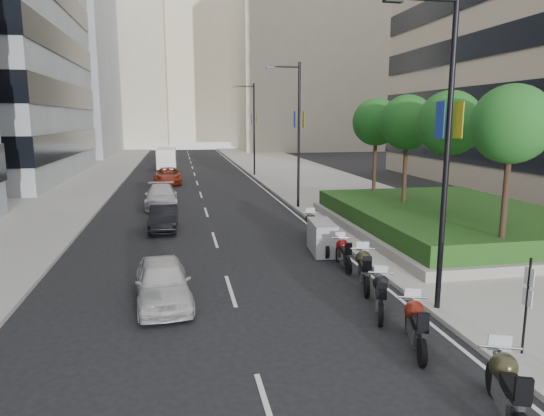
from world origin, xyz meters
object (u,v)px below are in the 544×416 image
object	(u,v)px
delivery_van	(167,159)
motorcycle_3	(364,269)
motorcycle_6	(311,226)
car_d	(168,176)
parking_sign	(527,301)
car_b	(164,218)
motorcycle_2	(381,294)
lamp_post_1	(296,128)
motorcycle_1	(416,325)
lamp_post_2	(253,125)
motorcycle_5	(322,237)
car_a	(163,282)
lamp_post_0	(443,140)
car_c	(161,196)
motorcycle_4	(343,253)
motorcycle_0	(506,388)

from	to	relation	value
delivery_van	motorcycle_3	bearing A→B (deg)	-79.35
motorcycle_6	car_d	xyz separation A→B (m)	(-6.97, 21.81, 0.06)
parking_sign	car_b	xyz separation A→B (m)	(-8.71, 15.58, -0.81)
motorcycle_2	motorcycle_6	xyz separation A→B (m)	(0.35, 8.97, 0.05)
parking_sign	motorcycle_2	bearing A→B (deg)	124.50
lamp_post_1	motorcycle_3	size ratio (longest dim) A/B	3.75
lamp_post_1	motorcycle_1	size ratio (longest dim) A/B	4.00
lamp_post_1	motorcycle_3	xyz separation A→B (m)	(-1.18, -14.54, -4.41)
lamp_post_2	motorcycle_5	xyz separation A→B (m)	(-1.34, -28.17, -4.39)
parking_sign	car_a	size ratio (longest dim) A/B	0.62
motorcycle_3	car_d	world-z (taller)	car_d
motorcycle_2	delivery_van	bearing A→B (deg)	31.22
lamp_post_0	lamp_post_2	bearing A→B (deg)	90.00
motorcycle_2	delivery_van	size ratio (longest dim) A/B	0.39
parking_sign	lamp_post_1	bearing A→B (deg)	91.88
lamp_post_1	motorcycle_2	bearing A→B (deg)	-95.25
lamp_post_0	car_d	bearing A→B (deg)	104.75
car_c	car_b	bearing A→B (deg)	-88.38
motorcycle_4	motorcycle_5	distance (m)	2.16
motorcycle_2	car_d	xyz separation A→B (m)	(-6.61, 30.78, 0.11)
car_d	lamp_post_2	bearing A→B (deg)	25.77
lamp_post_0	car_b	distance (m)	15.58
car_c	motorcycle_5	bearing A→B (deg)	-61.68
lamp_post_2	motorcycle_0	bearing A→B (deg)	-91.83
motorcycle_0	car_c	size ratio (longest dim) A/B	0.47
motorcycle_2	lamp_post_1	bearing A→B (deg)	16.97
lamp_post_0	motorcycle_0	size ratio (longest dim) A/B	3.86
lamp_post_1	parking_sign	distance (m)	20.33
lamp_post_0	motorcycle_2	bearing A→B (deg)	172.60
car_a	delivery_van	bearing A→B (deg)	86.21
motorcycle_4	delivery_van	size ratio (longest dim) A/B	0.40
lamp_post_1	lamp_post_0	bearing A→B (deg)	-90.00
car_b	delivery_van	distance (m)	31.85
motorcycle_5	motorcycle_0	bearing A→B (deg)	-174.42
motorcycle_1	car_b	distance (m)	15.95
lamp_post_1	motorcycle_4	xyz separation A→B (m)	(-1.13, -12.32, -4.49)
motorcycle_5	delivery_van	size ratio (longest dim) A/B	0.43
motorcycle_3	motorcycle_5	world-z (taller)	motorcycle_5
car_d	delivery_van	size ratio (longest dim) A/B	0.92
motorcycle_1	car_c	bearing A→B (deg)	34.59
motorcycle_1	motorcycle_6	size ratio (longest dim) A/B	0.94
car_a	car_b	world-z (taller)	car_a
lamp_post_1	delivery_van	size ratio (longest dim) A/B	1.65
car_d	lamp_post_0	bearing A→B (deg)	-75.72
motorcycle_1	motorcycle_3	size ratio (longest dim) A/B	0.94
motorcycle_2	car_c	distance (m)	20.25
motorcycle_2	motorcycle_5	xyz separation A→B (m)	(0.20, 6.63, 0.09)
motorcycle_3	car_b	world-z (taller)	car_b
motorcycle_0	motorcycle_2	world-z (taller)	motorcycle_0
parking_sign	motorcycle_5	world-z (taller)	parking_sign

